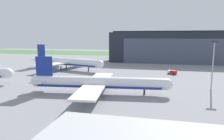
{
  "coord_description": "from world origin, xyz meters",
  "views": [
    {
      "loc": [
        13.57,
        -66.11,
        18.65
      ],
      "look_at": [
        -5.9,
        19.02,
        4.56
      ],
      "focal_mm": 33.4,
      "sensor_mm": 36.0,
      "label": 1
    }
  ],
  "objects": [
    {
      "name": "airliner_far_left",
      "position": [
        -38.45,
        43.0,
        4.32
      ],
      "size": [
        47.94,
        38.8,
        13.87
      ],
      "color": "white",
      "rests_on": "ground_plane"
    },
    {
      "name": "pushback_tractor",
      "position": [
        20.02,
        40.19,
        1.11
      ],
      "size": [
        4.77,
        4.08,
        1.96
      ],
      "color": "silver",
      "rests_on": "ground_plane"
    },
    {
      "name": "ground_plane",
      "position": [
        0.0,
        0.0,
        0.0
      ],
      "size": [
        440.0,
        440.0,
        0.0
      ],
      "primitive_type": "plane",
      "color": "gray"
    },
    {
      "name": "airliner_near_right",
      "position": [
        -5.71,
        -2.13,
        3.58
      ],
      "size": [
        46.88,
        37.86,
        12.12
      ],
      "color": "white",
      "rests_on": "ground_plane"
    },
    {
      "name": "apron_light_mast",
      "position": [
        31.82,
        11.7,
        10.27
      ],
      "size": [
        2.4,
        0.5,
        17.34
      ],
      "color": "#99999E",
      "rests_on": "ground_plane"
    },
    {
      "name": "grass_field_strip",
      "position": [
        0.0,
        160.96,
        0.04
      ],
      "size": [
        440.0,
        56.0,
        0.08
      ],
      "primitive_type": "cube",
      "color": "#4C7A41",
      "rests_on": "ground_plane"
    },
    {
      "name": "maintenance_hangar",
      "position": [
        22.73,
        96.21,
        10.94
      ],
      "size": [
        89.41,
        33.94,
        22.81
      ],
      "color": "#232833",
      "rests_on": "ground_plane"
    }
  ]
}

